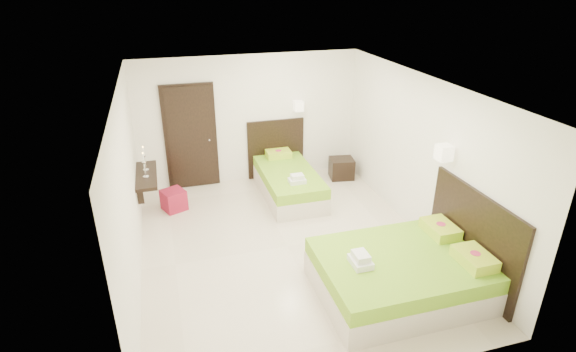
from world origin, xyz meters
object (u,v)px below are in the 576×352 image
object	(u,v)px
bed_double	(405,271)
ottoman	(174,200)
nightstand	(341,168)
bed_single	(288,180)

from	to	relation	value
bed_double	ottoman	distance (m)	4.39
bed_double	nightstand	bearing A→B (deg)	80.69
bed_single	ottoman	bearing A→B (deg)	-178.83
bed_single	nightstand	size ratio (longest dim) A/B	4.14
bed_single	bed_double	size ratio (longest dim) A/B	0.91
bed_single	nightstand	bearing A→B (deg)	17.35
bed_single	bed_double	bearing A→B (deg)	-78.12
bed_double	nightstand	distance (m)	3.79
bed_double	ottoman	xyz separation A→B (m)	(-2.90, 3.29, -0.13)
nightstand	ottoman	xyz separation A→B (m)	(-3.52, -0.46, -0.02)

